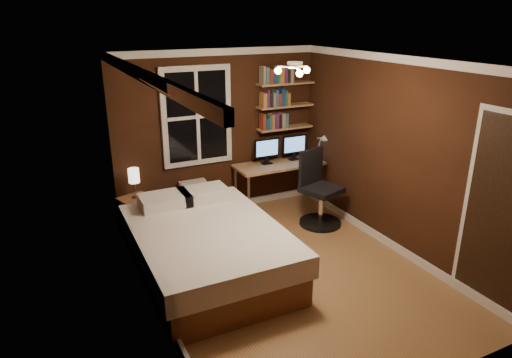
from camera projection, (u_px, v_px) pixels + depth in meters
name	position (u px, v px, depth m)	size (l,w,h in m)	color
floor	(285.00, 270.00, 5.58)	(4.20, 4.20, 0.00)	brown
wall_back	(219.00, 133.00, 6.93)	(3.20, 0.04, 2.50)	black
wall_left	(146.00, 198.00, 4.49)	(0.04, 4.20, 2.50)	black
wall_right	(396.00, 156.00, 5.81)	(0.04, 4.20, 2.50)	black
ceiling	(290.00, 61.00, 4.73)	(3.20, 4.20, 0.02)	white
window	(197.00, 116.00, 6.65)	(1.06, 0.06, 1.46)	silver
door	(501.00, 218.00, 4.57)	(0.03, 0.82, 2.05)	black
ceiling_fixture	(295.00, 71.00, 4.68)	(0.44, 0.44, 0.18)	beige
bookshelf_lower	(285.00, 128.00, 7.27)	(0.92, 0.22, 0.03)	#A37A4F
books_row_lower	(285.00, 120.00, 7.23)	(0.48, 0.16, 0.23)	maroon
bookshelf_middle	(285.00, 106.00, 7.15)	(0.92, 0.22, 0.03)	#A37A4F
books_row_middle	(285.00, 98.00, 7.11)	(0.54, 0.16, 0.23)	navy
bookshelf_upper	(286.00, 83.00, 7.03)	(0.92, 0.22, 0.03)	#A37A4F
books_row_upper	(286.00, 75.00, 6.99)	(0.54, 0.16, 0.23)	#275B37
bed	(207.00, 249.00, 5.42)	(1.63, 2.26, 0.77)	brown
nightstand	(138.00, 215.00, 6.49)	(0.42, 0.42, 0.52)	brown
bedside_lamp	(135.00, 184.00, 6.32)	(0.15, 0.15, 0.43)	#F6E6CD
radiator	(193.00, 199.00, 6.96)	(0.40, 0.14, 0.60)	beige
desk	(282.00, 167.00, 7.25)	(1.54, 0.58, 0.73)	#A37A4F
monitor_left	(267.00, 151.00, 7.13)	(0.41, 0.12, 0.40)	black
monitor_right	(294.00, 148.00, 7.33)	(0.41, 0.12, 0.40)	black
desk_lamp	(321.00, 146.00, 7.33)	(0.14, 0.32, 0.44)	silver
office_chair	(318.00, 196.00, 6.70)	(0.63, 0.63, 1.12)	black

